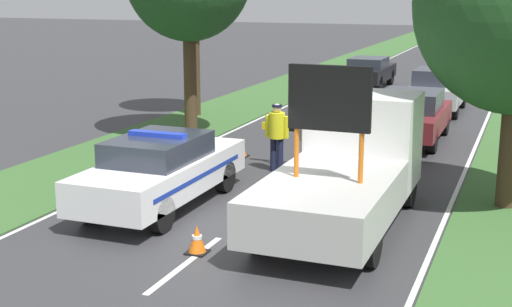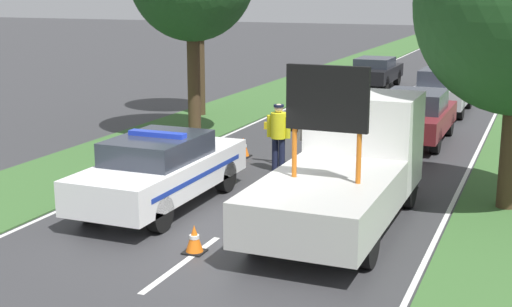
{
  "view_description": "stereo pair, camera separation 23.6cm",
  "coord_description": "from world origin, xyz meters",
  "px_view_note": "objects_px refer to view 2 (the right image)",
  "views": [
    {
      "loc": [
        5.26,
        -12.05,
        4.57
      ],
      "look_at": [
        -0.18,
        1.85,
        1.1
      ],
      "focal_mm": 50.0,
      "sensor_mm": 36.0,
      "label": 1
    },
    {
      "loc": [
        5.48,
        -11.96,
        4.57
      ],
      "look_at": [
        -0.18,
        1.85,
        1.1
      ],
      "focal_mm": 50.0,
      "sensor_mm": 36.0,
      "label": 2
    }
  ],
  "objects_px": {
    "traffic_cone_lane_edge": "(194,239)",
    "queued_car_hatch_blue": "(476,61)",
    "traffic_cone_centre_front": "(243,147)",
    "police_officer": "(279,132)",
    "pedestrian_civilian": "(311,136)",
    "traffic_cone_behind_barrier": "(410,178)",
    "work_truck": "(347,166)",
    "traffic_cone_near_police": "(338,170)",
    "police_car": "(161,169)",
    "queued_car_sedan_black": "(375,72)",
    "queued_car_sedan_silver": "(443,90)",
    "road_barrier": "(320,133)",
    "queued_car_wagon_maroon": "(415,116)",
    "traffic_cone_near_truck": "(360,167)"
  },
  "relations": [
    {
      "from": "traffic_cone_near_police",
      "to": "traffic_cone_centre_front",
      "type": "xyz_separation_m",
      "value": [
        -3.21,
        1.75,
        -0.08
      ]
    },
    {
      "from": "traffic_cone_behind_barrier",
      "to": "queued_car_hatch_blue",
      "type": "distance_m",
      "value": 23.68
    },
    {
      "from": "traffic_cone_centre_front",
      "to": "road_barrier",
      "type": "bearing_deg",
      "value": -11.16
    },
    {
      "from": "traffic_cone_behind_barrier",
      "to": "queued_car_sedan_silver",
      "type": "bearing_deg",
      "value": 94.24
    },
    {
      "from": "work_truck",
      "to": "traffic_cone_lane_edge",
      "type": "xyz_separation_m",
      "value": [
        -1.99,
        -2.78,
        -0.87
      ]
    },
    {
      "from": "work_truck",
      "to": "queued_car_sedan_silver",
      "type": "height_order",
      "value": "work_truck"
    },
    {
      "from": "pedestrian_civilian",
      "to": "queued_car_sedan_silver",
      "type": "xyz_separation_m",
      "value": [
        1.64,
        10.93,
        -0.21
      ]
    },
    {
      "from": "traffic_cone_near_police",
      "to": "traffic_cone_centre_front",
      "type": "relative_size",
      "value": 1.3
    },
    {
      "from": "police_car",
      "to": "traffic_cone_behind_barrier",
      "type": "bearing_deg",
      "value": 34.85
    },
    {
      "from": "traffic_cone_lane_edge",
      "to": "queued_car_hatch_blue",
      "type": "xyz_separation_m",
      "value": [
        1.9,
        29.22,
        0.51
      ]
    },
    {
      "from": "traffic_cone_centre_front",
      "to": "queued_car_hatch_blue",
      "type": "bearing_deg",
      "value": 79.7
    },
    {
      "from": "pedestrian_civilian",
      "to": "traffic_cone_behind_barrier",
      "type": "relative_size",
      "value": 3.47
    },
    {
      "from": "police_officer",
      "to": "traffic_cone_centre_front",
      "type": "bearing_deg",
      "value": -26.78
    },
    {
      "from": "traffic_cone_lane_edge",
      "to": "queued_car_wagon_maroon",
      "type": "xyz_separation_m",
      "value": [
        1.93,
        10.87,
        0.56
      ]
    },
    {
      "from": "queued_car_sedan_black",
      "to": "queued_car_hatch_blue",
      "type": "distance_m",
      "value": 7.85
    },
    {
      "from": "police_car",
      "to": "queued_car_hatch_blue",
      "type": "bearing_deg",
      "value": 81.34
    },
    {
      "from": "road_barrier",
      "to": "queued_car_hatch_blue",
      "type": "xyz_separation_m",
      "value": [
        1.66,
        22.58,
        -0.17
      ]
    },
    {
      "from": "traffic_cone_near_police",
      "to": "traffic_cone_behind_barrier",
      "type": "relative_size",
      "value": 1.34
    },
    {
      "from": "traffic_cone_near_police",
      "to": "queued_car_wagon_maroon",
      "type": "xyz_separation_m",
      "value": [
        0.83,
        5.51,
        0.47
      ]
    },
    {
      "from": "traffic_cone_near_police",
      "to": "work_truck",
      "type": "bearing_deg",
      "value": -70.77
    },
    {
      "from": "traffic_cone_lane_edge",
      "to": "queued_car_hatch_blue",
      "type": "distance_m",
      "value": 29.28
    },
    {
      "from": "police_officer",
      "to": "queued_car_wagon_maroon",
      "type": "height_order",
      "value": "police_officer"
    },
    {
      "from": "queued_car_wagon_maroon",
      "to": "queued_car_sedan_black",
      "type": "height_order",
      "value": "queued_car_wagon_maroon"
    },
    {
      "from": "road_barrier",
      "to": "traffic_cone_centre_front",
      "type": "relative_size",
      "value": 5.77
    },
    {
      "from": "queued_car_sedan_black",
      "to": "queued_car_sedan_silver",
      "type": "bearing_deg",
      "value": 124.12
    },
    {
      "from": "traffic_cone_centre_front",
      "to": "traffic_cone_lane_edge",
      "type": "height_order",
      "value": "traffic_cone_centre_front"
    },
    {
      "from": "traffic_cone_near_truck",
      "to": "queued_car_hatch_blue",
      "type": "relative_size",
      "value": 0.13
    },
    {
      "from": "traffic_cone_near_police",
      "to": "queued_car_sedan_silver",
      "type": "bearing_deg",
      "value": 85.69
    },
    {
      "from": "traffic_cone_near_truck",
      "to": "work_truck",
      "type": "bearing_deg",
      "value": -80.72
    },
    {
      "from": "police_officer",
      "to": "traffic_cone_lane_edge",
      "type": "xyz_separation_m",
      "value": [
        0.64,
        -5.94,
        -0.79
      ]
    },
    {
      "from": "work_truck",
      "to": "traffic_cone_behind_barrier",
      "type": "xyz_separation_m",
      "value": [
        0.77,
        2.78,
        -0.86
      ]
    },
    {
      "from": "traffic_cone_behind_barrier",
      "to": "queued_car_sedan_silver",
      "type": "xyz_separation_m",
      "value": [
        -0.82,
        11.04,
        0.6
      ]
    },
    {
      "from": "work_truck",
      "to": "traffic_cone_lane_edge",
      "type": "relative_size",
      "value": 11.15
    },
    {
      "from": "traffic_cone_centre_front",
      "to": "queued_car_hatch_blue",
      "type": "distance_m",
      "value": 22.48
    },
    {
      "from": "road_barrier",
      "to": "queued_car_wagon_maroon",
      "type": "bearing_deg",
      "value": 69.91
    },
    {
      "from": "traffic_cone_near_truck",
      "to": "traffic_cone_behind_barrier",
      "type": "bearing_deg",
      "value": -18.49
    },
    {
      "from": "traffic_cone_near_police",
      "to": "queued_car_wagon_maroon",
      "type": "bearing_deg",
      "value": 81.42
    },
    {
      "from": "traffic_cone_near_police",
      "to": "queued_car_sedan_silver",
      "type": "distance_m",
      "value": 11.29
    },
    {
      "from": "road_barrier",
      "to": "queued_car_sedan_silver",
      "type": "bearing_deg",
      "value": 81.95
    },
    {
      "from": "police_car",
      "to": "traffic_cone_near_police",
      "type": "bearing_deg",
      "value": 45.51
    },
    {
      "from": "queued_car_sedan_black",
      "to": "traffic_cone_behind_barrier",
      "type": "bearing_deg",
      "value": 105.72
    },
    {
      "from": "police_officer",
      "to": "traffic_cone_near_truck",
      "type": "xyz_separation_m",
      "value": [
        2.11,
        0.05,
        -0.74
      ]
    },
    {
      "from": "traffic_cone_centre_front",
      "to": "pedestrian_civilian",
      "type": "bearing_deg",
      "value": -30.68
    },
    {
      "from": "traffic_cone_near_police",
      "to": "queued_car_hatch_blue",
      "type": "relative_size",
      "value": 0.15
    },
    {
      "from": "police_car",
      "to": "work_truck",
      "type": "height_order",
      "value": "work_truck"
    },
    {
      "from": "pedestrian_civilian",
      "to": "traffic_cone_near_police",
      "type": "height_order",
      "value": "pedestrian_civilian"
    },
    {
      "from": "traffic_cone_behind_barrier",
      "to": "traffic_cone_centre_front",
      "type": "bearing_deg",
      "value": 162.42
    },
    {
      "from": "traffic_cone_near_police",
      "to": "queued_car_sedan_silver",
      "type": "relative_size",
      "value": 0.16
    },
    {
      "from": "queued_car_wagon_maroon",
      "to": "traffic_cone_near_police",
      "type": "bearing_deg",
      "value": 81.42
    },
    {
      "from": "work_truck",
      "to": "traffic_cone_near_police",
      "type": "distance_m",
      "value": 2.84
    }
  ]
}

